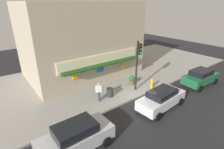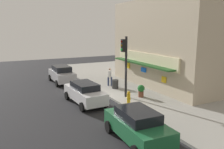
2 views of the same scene
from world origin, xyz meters
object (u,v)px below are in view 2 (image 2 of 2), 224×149
traffic_light (125,59)px  trash_can (115,84)px  fire_hydrant (129,98)px  pedestrian (110,76)px  parked_car_green (137,125)px  potted_plant_by_doorway (141,90)px  parked_car_silver (62,74)px  parked_car_white (85,93)px

traffic_light → trash_can: traffic_light is taller
traffic_light → fire_hydrant: 3.08m
pedestrian → parked_car_green: bearing=-18.8°
trash_can → parked_car_green: parked_car_green is taller
trash_can → potted_plant_by_doorway: 3.31m
traffic_light → parked_car_silver: (-7.76, -2.97, -2.31)m
trash_can → parked_car_silver: size_ratio=0.18×
fire_hydrant → parked_car_silver: parked_car_silver is taller
parked_car_white → fire_hydrant: bearing=53.7°
fire_hydrant → parked_car_green: bearing=-26.0°
potted_plant_by_doorway → parked_car_white: parked_car_white is taller
fire_hydrant → parked_car_silver: (-9.34, -2.42, 0.28)m
traffic_light → parked_car_green: (6.35, -2.87, -2.36)m
trash_can → parked_car_silver: (-5.06, -3.54, 0.33)m
pedestrian → parked_car_green: pedestrian is taller
fire_hydrant → parked_car_green: (4.77, -2.32, 0.23)m
pedestrian → fire_hydrant: bearing=-11.8°
traffic_light → parked_car_green: 7.35m
parked_car_white → trash_can: bearing=122.2°
trash_can → pedestrian: 1.25m
potted_plant_by_doorway → parked_car_white: 4.44m
pedestrian → parked_car_silver: bearing=-137.9°
parked_car_silver → parked_car_green: bearing=0.4°
pedestrian → traffic_light: bearing=-8.7°
traffic_light → pedestrian: (-3.83, 0.58, -2.11)m
trash_can → parked_car_green: size_ratio=0.19×
pedestrian → parked_car_white: pedestrian is taller
parked_car_white → parked_car_green: bearing=2.5°
pedestrian → trash_can: bearing=-0.7°
trash_can → parked_car_white: 4.43m
parked_car_silver → pedestrian: bearing=42.1°
traffic_light → trash_can: 3.82m
traffic_light → parked_car_white: (-0.35, -3.17, -2.37)m
traffic_light → pedestrian: bearing=171.3°
traffic_light → potted_plant_by_doorway: 2.82m
potted_plant_by_doorway → parked_car_green: 7.07m
traffic_light → parked_car_silver: traffic_light is taller
parked_car_green → parked_car_white: parked_car_green is taller
potted_plant_by_doorway → parked_car_green: size_ratio=0.23×
fire_hydrant → potted_plant_by_doorway: (-1.03, 1.73, 0.09)m
potted_plant_by_doorway → pedestrian: bearing=-172.3°
fire_hydrant → traffic_light: bearing=160.8°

